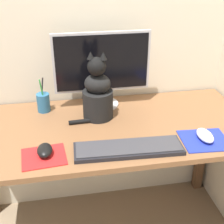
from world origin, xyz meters
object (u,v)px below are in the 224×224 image
(computer_mouse_left, at_px, (45,150))
(monitor, at_px, (102,67))
(computer_mouse_right, at_px, (205,135))
(cat, at_px, (98,94))
(pen_cup, at_px, (43,102))
(keyboard, at_px, (129,148))

(computer_mouse_left, bearing_deg, monitor, 54.23)
(computer_mouse_right, distance_m, cat, 0.53)
(cat, height_order, pen_cup, cat)
(cat, bearing_deg, keyboard, -57.70)
(keyboard, relative_size, computer_mouse_left, 4.75)
(computer_mouse_left, height_order, computer_mouse_right, computer_mouse_left)
(pen_cup, bearing_deg, monitor, 3.19)
(monitor, height_order, computer_mouse_left, monitor)
(monitor, xyz_separation_m, pen_cup, (-0.31, -0.02, -0.16))
(monitor, xyz_separation_m, keyboard, (0.04, -0.44, -0.20))
(keyboard, height_order, pen_cup, pen_cup)
(keyboard, xyz_separation_m, computer_mouse_left, (-0.34, 0.03, 0.01))
(keyboard, bearing_deg, pen_cup, 132.10)
(monitor, distance_m, computer_mouse_right, 0.60)
(computer_mouse_left, bearing_deg, cat, 47.92)
(monitor, relative_size, keyboard, 1.07)
(keyboard, relative_size, computer_mouse_right, 3.99)
(keyboard, relative_size, cat, 1.36)
(computer_mouse_left, height_order, cat, cat)
(computer_mouse_right, height_order, cat, cat)
(computer_mouse_left, distance_m, computer_mouse_right, 0.69)
(computer_mouse_right, distance_m, pen_cup, 0.80)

